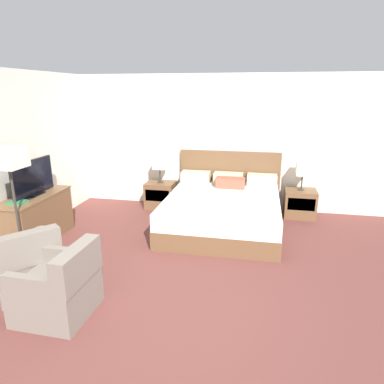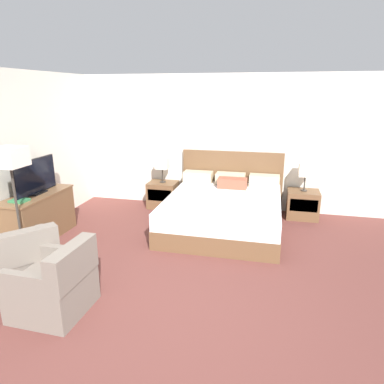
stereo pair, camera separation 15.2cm
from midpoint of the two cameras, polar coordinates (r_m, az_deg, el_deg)
The scene contains 14 objects.
ground_plane at distance 3.64m, azimuth -4.03°, elevation -20.54°, with size 10.86×10.86×0.00m, color brown.
wall_back at distance 6.55m, azimuth 5.30°, elevation 8.15°, with size 6.60×0.06×2.50m, color silver.
wall_left at distance 5.69m, azimuth -26.76°, elevation 5.21°, with size 0.06×5.42×2.50m, color silver.
bed at distance 5.71m, azimuth 6.12°, elevation -2.97°, with size 1.89×2.13×1.12m.
nightstand_left at distance 6.69m, azimuth -4.21°, elevation -0.44°, with size 0.54×0.45×0.50m.
nightstand_right at distance 6.44m, azimuth 18.59°, elevation -1.97°, with size 0.54×0.45×0.50m.
table_lamp_left at distance 6.54m, azimuth -4.32°, elevation 4.81°, with size 0.23×0.23×0.50m.
table_lamp_right at distance 6.28m, azimuth 19.11°, elevation 3.46°, with size 0.23×0.23×0.50m.
dresser at distance 5.68m, azimuth -23.56°, elevation -3.68°, with size 0.50×1.24×0.71m.
tv at distance 5.55m, azimuth -23.97°, elevation 2.28°, with size 0.18×0.90×0.52m.
book_red_cover at distance 5.30m, azimuth -26.11°, elevation -1.28°, with size 0.22×0.19×0.03m, color #2D7042.
armchair_by_window at distance 4.44m, azimuth -25.33°, elevation -10.66°, with size 0.96×0.96×0.76m.
armchair_companion at distance 3.83m, azimuth -20.70°, elevation -14.53°, with size 0.70×0.69×0.76m.
floor_lamp at distance 4.76m, azimuth -27.21°, elevation 3.88°, with size 0.35×0.35×1.54m.
Camera 2 is at (0.97, -2.75, 2.19)m, focal length 32.00 mm.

